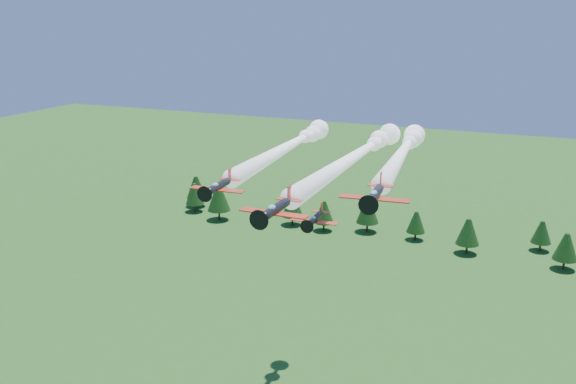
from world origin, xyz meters
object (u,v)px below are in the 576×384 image
at_px(plane_left, 291,145).
at_px(plane_slot, 315,219).
at_px(plane_lead, 357,155).
at_px(plane_right, 403,151).

distance_m(plane_left, plane_slot, 24.08).
relative_size(plane_lead, plane_slot, 7.52).
bearing_deg(plane_slot, plane_left, 117.31).
bearing_deg(plane_slot, plane_right, 68.08).
height_order(plane_right, plane_slot, plane_right).
relative_size(plane_left, plane_slot, 6.96).
relative_size(plane_right, plane_slot, 6.54).
relative_size(plane_left, plane_right, 1.06).
bearing_deg(plane_left, plane_slot, -62.42).
distance_m(plane_right, plane_slot, 22.26).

